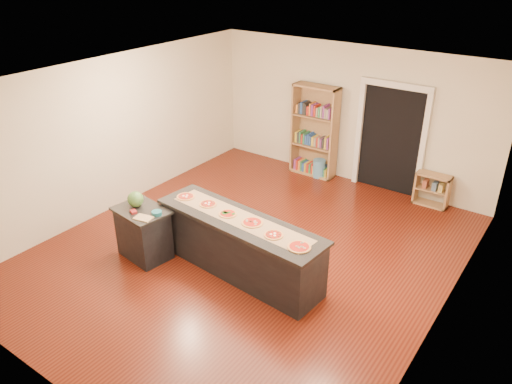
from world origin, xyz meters
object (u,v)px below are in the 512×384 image
Objects in this scene: waste_bin at (319,168)px; side_counter at (144,233)px; bookshelf at (314,131)px; watermelon at (135,199)px; low_shelf at (432,190)px; kitchen_island at (240,246)px.

side_counter is at bearing -100.59° from waste_bin.
bookshelf reaches higher than side_counter.
watermelon reaches higher than waste_bin.
bookshelf is 3.04× the size of low_shelf.
waste_bin is at bearing 87.72° from side_counter.
waste_bin is (-2.36, -0.09, -0.13)m from low_shelf.
bookshelf is at bearing 80.15° from watermelon.
watermelon is at bearing -99.85° from bookshelf.
kitchen_island is 3.82m from waste_bin.
bookshelf is 4.35m from watermelon.
watermelon is at bearing -127.36° from low_shelf.
low_shelf is 5.48m from watermelon.
side_counter reaches higher than waste_bin.
kitchen_island is 1.58m from side_counter.
waste_bin is 4.40m from watermelon.
kitchen_island is 3.28× the size of side_counter.
waste_bin is at bearing -177.70° from low_shelf.
side_counter is at bearing -97.95° from bookshelf.
watermelon is at bearing -158.26° from kitchen_island.
watermelon is (-1.63, -0.49, 0.50)m from kitchen_island.
bookshelf is 7.83× the size of watermelon.
low_shelf is 1.65× the size of waste_bin.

